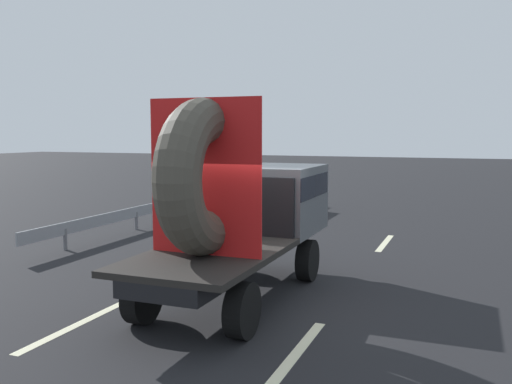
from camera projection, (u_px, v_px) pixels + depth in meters
name	position (u px, v px, depth m)	size (l,w,h in m)	color
ground_plane	(244.00, 304.00, 9.59)	(120.00, 120.00, 0.00)	black
flatbed_truck	(244.00, 204.00, 10.07)	(2.02, 5.41, 3.52)	black
distant_sedan	(265.00, 191.00, 21.12)	(1.85, 4.31, 1.41)	black
guardrail	(163.00, 206.00, 18.37)	(0.10, 12.76, 0.71)	gray
lane_dash_left_near	(77.00, 325.00, 8.53)	(2.55, 0.16, 0.01)	beige
lane_dash_left_far	(261.00, 236.00, 15.91)	(2.16, 0.16, 0.01)	beige
lane_dash_right_near	(296.00, 353.00, 7.42)	(2.50, 0.16, 0.01)	beige
lane_dash_right_far	(385.00, 243.00, 14.85)	(2.37, 0.16, 0.01)	beige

